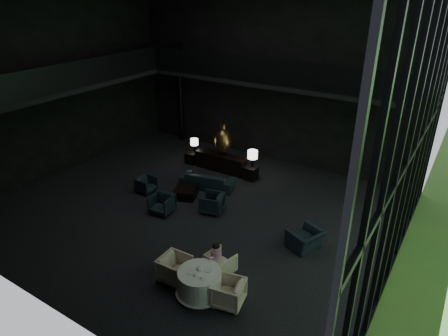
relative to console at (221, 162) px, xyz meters
The scene contains 34 objects.
floor 3.71m from the console, 73.00° to the right, with size 14.00×12.00×0.02m, color black.
wall_back 4.51m from the console, 66.48° to the left, with size 14.00×0.04×8.00m, color black.
wall_front 10.24m from the console, 83.55° to the right, with size 14.00×0.04×8.00m, color black.
wall_left 7.78m from the console, 149.24° to the right, with size 0.04×12.00×8.00m, color black.
curtain_wall 9.48m from the console, 23.70° to the right, with size 0.20×12.00×8.00m, color black, non-canonical shape.
mezzanine_left 7.05m from the console, 144.40° to the right, with size 2.00×12.00×0.25m, color black.
mezzanine_back 4.42m from the console, 35.38° to the left, with size 12.00×2.00×0.25m, color black.
railing_left 6.75m from the console, 138.06° to the right, with size 0.06×12.00×1.00m, color black.
railing_back 4.72m from the console, 12.89° to the left, with size 12.00×0.06×1.00m, color black.
column_nw 4.77m from the console, 150.99° to the left, with size 0.24×0.24×4.00m, color black.
column_ne 6.11m from the console, ahead, with size 0.24×0.24×4.00m, color black.
console is the anchor object (origin of this frame).
bronze_urn 1.00m from the console, 90.00° to the left, with size 0.74×0.74×1.39m.
side_table_left 1.61m from the console, behind, with size 0.47×0.47×0.52m, color black.
table_lamp_left 1.71m from the console, behind, with size 0.37×0.37×0.61m.
side_table_right 1.60m from the console, ahead, with size 0.53×0.53×0.58m, color black.
table_lamp_right 1.75m from the console, ahead, with size 0.43×0.43×0.72m.
sofa 1.74m from the console, 75.10° to the right, with size 2.42×0.71×0.95m, color black.
lounge_armchair_west 3.66m from the console, 112.90° to the right, with size 0.62×0.58×0.64m, color #1B222B.
lounge_armchair_east 3.64m from the console, 62.12° to the right, with size 0.81×0.76×0.83m, color #14242E.
lounge_armchair_south 4.27m from the console, 87.45° to the right, with size 0.80×0.75×0.82m, color black.
window_armchair 6.48m from the console, 32.41° to the right, with size 0.97×0.63×0.85m, color black.
coffee_table 2.88m from the console, 86.31° to the right, with size 0.85×0.85×0.38m, color black.
dining_table 7.99m from the console, 61.08° to the right, with size 1.34×1.34×0.75m.
dining_chair_north 7.08m from the console, 57.00° to the right, with size 0.69×0.65×0.71m, color beige.
dining_chair_east 8.34m from the console, 55.63° to the right, with size 0.81×0.75×0.83m, color beige.
dining_chair_west 7.48m from the console, 67.08° to the right, with size 0.84×0.79×0.87m, color beige.
child 7.22m from the console, 58.04° to the right, with size 0.30×0.30×0.65m.
plate_a 8.03m from the console, 62.61° to the right, with size 0.25×0.25×0.02m, color white.
plate_b 7.91m from the console, 59.48° to the right, with size 0.24×0.24×0.02m, color white.
saucer 8.27m from the console, 60.23° to the right, with size 0.13×0.13×0.01m, color white.
coffee_cup 8.25m from the console, 60.46° to the right, with size 0.08×0.08×0.06m, color white.
cereal_bowl 7.91m from the console, 61.16° to the right, with size 0.16×0.16×0.08m, color white.
cream_pot 8.18m from the console, 61.81° to the right, with size 0.06×0.06×0.07m, color #99999E.
Camera 1 is at (7.91, -10.26, 7.74)m, focal length 32.00 mm.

